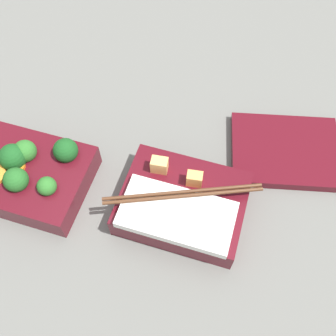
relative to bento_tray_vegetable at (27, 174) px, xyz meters
The scene contains 4 objects.
ground_plane 0.12m from the bento_tray_vegetable, 11.51° to the left, with size 3.00×3.00×0.00m, color slate.
bento_tray_vegetable is the anchor object (origin of this frame).
bento_tray_rice 0.23m from the bento_tray_vegetable, ahead, with size 0.20×0.13×0.06m.
bento_lid 0.39m from the bento_tray_vegetable, 24.82° to the left, with size 0.17×0.13×0.02m, color #510F19.
Camera 1 is at (0.16, -0.24, 0.52)m, focal length 42.00 mm.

